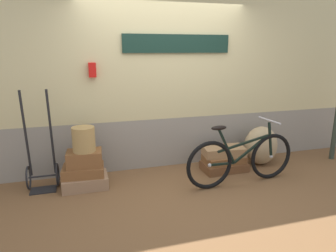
# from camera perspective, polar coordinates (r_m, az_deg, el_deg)

# --- Properties ---
(ground) EXTENTS (9.58, 5.20, 0.06)m
(ground) POSITION_cam_1_polar(r_m,az_deg,el_deg) (4.29, 2.17, -11.47)
(ground) COLOR brown
(station_building) EXTENTS (7.58, 0.74, 2.65)m
(station_building) POSITION_cam_1_polar(r_m,az_deg,el_deg) (4.70, -0.84, 8.13)
(station_building) COLOR gray
(station_building) RESTS_ON ground
(suitcase_0) EXTENTS (0.60, 0.41, 0.17)m
(suitcase_0) POSITION_cam_1_polar(r_m,az_deg,el_deg) (4.34, -15.38, -10.04)
(suitcase_0) COLOR #937051
(suitcase_0) RESTS_ON ground
(suitcase_1) EXTENTS (0.57, 0.42, 0.13)m
(suitcase_1) POSITION_cam_1_polar(r_m,az_deg,el_deg) (4.30, -15.72, -8.12)
(suitcase_1) COLOR brown
(suitcase_1) RESTS_ON suitcase_0
(suitcase_2) EXTENTS (0.48, 0.34, 0.21)m
(suitcase_2) POSITION_cam_1_polar(r_m,az_deg,el_deg) (4.24, -15.52, -5.93)
(suitcase_2) COLOR brown
(suitcase_2) RESTS_ON suitcase_1
(suitcase_3) EXTENTS (0.68, 0.41, 0.13)m
(suitcase_3) POSITION_cam_1_polar(r_m,az_deg,el_deg) (4.82, 10.56, -7.51)
(suitcase_3) COLOR brown
(suitcase_3) RESTS_ON ground
(suitcase_4) EXTENTS (0.62, 0.40, 0.11)m
(suitcase_4) POSITION_cam_1_polar(r_m,az_deg,el_deg) (4.78, 10.50, -6.11)
(suitcase_4) COLOR brown
(suitcase_4) RESTS_ON suitcase_3
(suitcase_5) EXTENTS (0.67, 0.41, 0.14)m
(suitcase_5) POSITION_cam_1_polar(r_m,az_deg,el_deg) (4.74, 10.50, -4.71)
(suitcase_5) COLOR #9E754C
(suitcase_5) RESTS_ON suitcase_4
(wicker_basket) EXTENTS (0.30, 0.30, 0.33)m
(wicker_basket) POSITION_cam_1_polar(r_m,az_deg,el_deg) (4.15, -15.67, -2.42)
(wicker_basket) COLOR #A8844C
(wicker_basket) RESTS_ON suitcase_2
(luggage_trolley) EXTENTS (0.40, 0.38, 1.35)m
(luggage_trolley) POSITION_cam_1_polar(r_m,az_deg,el_deg) (4.42, -22.73, -7.15)
(luggage_trolley) COLOR black
(luggage_trolley) RESTS_ON ground
(burlap_sack) EXTENTS (0.54, 0.46, 0.63)m
(burlap_sack) POSITION_cam_1_polar(r_m,az_deg,el_deg) (5.14, 17.14, -3.53)
(burlap_sack) COLOR tan
(burlap_sack) RESTS_ON ground
(bicycle) EXTENTS (1.67, 0.46, 0.89)m
(bicycle) POSITION_cam_1_polar(r_m,az_deg,el_deg) (4.32, 13.70, -6.11)
(bicycle) COLOR black
(bicycle) RESTS_ON ground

